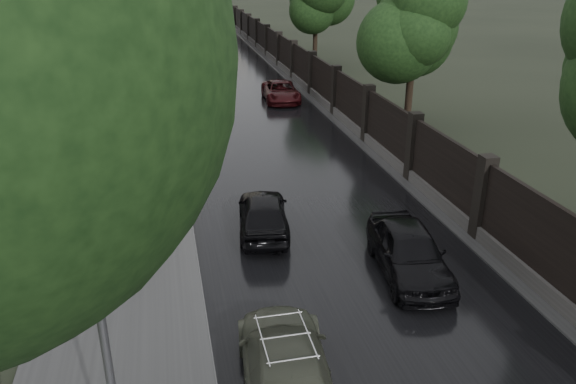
{
  "coord_description": "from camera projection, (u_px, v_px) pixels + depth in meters",
  "views": [
    {
      "loc": [
        -4.54,
        -3.83,
        8.09
      ],
      "look_at": [
        -1.12,
        11.4,
        1.5
      ],
      "focal_mm": 35.0,
      "sensor_mm": 36.0,
      "label": 1
    }
  ],
  "objects": [
    {
      "name": "car_right_far",
      "position": [
        281.0,
        91.0,
        33.55
      ],
      "size": [
        2.23,
        4.39,
        1.19
      ],
      "primitive_type": "imported",
      "rotation": [
        0.0,
        0.0,
        -0.06
      ],
      "color": "black",
      "rests_on": "ground"
    },
    {
      "name": "tree_right_c",
      "position": [
        316.0,
        0.0,
        43.06
      ],
      "size": [
        4.08,
        4.08,
        7.01
      ],
      "color": "black",
      "rests_on": "ground"
    },
    {
      "name": "traffic_light",
      "position": [
        167.0,
        78.0,
        28.18
      ],
      "size": [
        0.16,
        0.32,
        4.0
      ],
      "color": "#59595E",
      "rests_on": "ground"
    },
    {
      "name": "hatchback_left",
      "position": [
        263.0,
        213.0,
        17.57
      ],
      "size": [
        2.02,
        3.97,
        1.29
      ],
      "primitive_type": "imported",
      "rotation": [
        0.0,
        0.0,
        3.01
      ],
      "color": "black",
      "rests_on": "ground"
    },
    {
      "name": "tree_right_b",
      "position": [
        415.0,
        27.0,
        26.87
      ],
      "size": [
        4.08,
        4.08,
        7.01
      ],
      "color": "black",
      "rests_on": "ground"
    },
    {
      "name": "volga_sedan",
      "position": [
        285.0,
        365.0,
        11.07
      ],
      "size": [
        2.22,
        4.55,
        1.27
      ],
      "primitive_type": "imported",
      "rotation": [
        0.0,
        0.0,
        3.04
      ],
      "color": "#424638",
      "rests_on": "ground"
    },
    {
      "name": "fence_right",
      "position": [
        304.0,
        73.0,
        36.82
      ],
      "size": [
        0.45,
        75.72,
        2.7
      ],
      "color": "#383533",
      "rests_on": "ground"
    },
    {
      "name": "tree_left_far",
      "position": [
        92.0,
        12.0,
        30.82
      ],
      "size": [
        4.25,
        4.25,
        7.39
      ],
      "color": "black",
      "rests_on": "ground"
    },
    {
      "name": "car_right_near",
      "position": [
        409.0,
        251.0,
        15.2
      ],
      "size": [
        2.11,
        4.27,
        1.4
      ],
      "primitive_type": "imported",
      "rotation": [
        0.0,
        0.0,
        -0.11
      ],
      "color": "black",
      "rests_on": "ground"
    }
  ]
}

